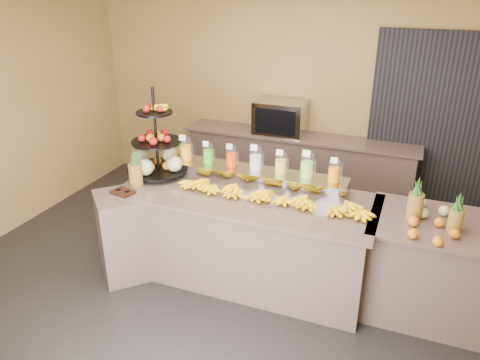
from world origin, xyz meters
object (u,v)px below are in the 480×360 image
Objects in this scene: fruit_stand at (161,153)px; condiment_caddy at (123,192)px; oven_warmer at (280,117)px; right_fruit_pile at (431,221)px; banana_heap at (271,194)px; pitcher_tray at (255,177)px.

fruit_stand is 0.61m from condiment_caddy.
right_fruit_pile is at bearing -46.70° from oven_warmer.
fruit_stand is 1.41× the size of oven_warmer.
right_fruit_pile is (2.66, -0.20, -0.16)m from fruit_stand.
banana_heap is 2.05m from oven_warmer.
fruit_stand is at bearing -112.77° from oven_warmer.
pitcher_tray is 1.70m from right_fruit_pile.
condiment_caddy is at bearing -110.21° from oven_warmer.
oven_warmer is at bearing 98.75° from pitcher_tray.
fruit_stand is at bearing 79.00° from condiment_caddy.
banana_heap is at bearing 178.64° from right_fruit_pile.
pitcher_tray is 2.00× the size of fruit_stand.
condiment_caddy is 0.46× the size of right_fruit_pile.
pitcher_tray is 1.70m from oven_warmer.
oven_warmer is (-1.92, 2.01, 0.14)m from right_fruit_pile.
right_fruit_pile reaches higher than banana_heap.
fruit_stand is (-1.27, 0.17, 0.17)m from banana_heap.
condiment_caddy is 0.31× the size of oven_warmer.
banana_heap is 4.28× the size of right_fruit_pile.
fruit_stand is 1.95m from oven_warmer.
pitcher_tray reaches higher than condiment_caddy.
pitcher_tray is at bearing 131.49° from banana_heap.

